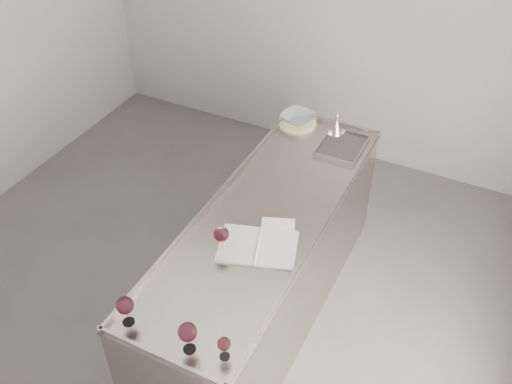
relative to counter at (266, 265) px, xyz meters
The scene contains 11 objects.
room_shell 1.10m from the counter, 148.97° to the right, with size 4.54×5.04×2.84m.
counter is the anchor object (origin of this frame).
wine_glass_left 1.27m from the counter, 104.28° to the right, with size 0.09×0.09×0.18m.
wine_glass_middle 0.73m from the counter, 103.28° to the right, with size 0.09×0.09×0.18m.
wine_glass_right 1.24m from the counter, 84.87° to the right, with size 0.10×0.10×0.19m.
wine_glass_small 1.22m from the counter, 75.19° to the right, with size 0.07×0.07×0.14m.
notebook 0.56m from the counter, 74.08° to the right, with size 0.54×0.45×0.02m.
loose_paper_top 0.51m from the counter, 44.37° to the right, with size 0.21×0.30×0.00m, color silver.
trivet 1.20m from the counter, 103.02° to the left, with size 0.29×0.29×0.02m, color beige.
ceramic_bowl 1.22m from the counter, 103.02° to the left, with size 0.25×0.25×0.06m, color #8A99A1.
wine_funnel 1.20m from the counter, 86.66° to the left, with size 0.13×0.13×0.18m.
Camera 1 is at (1.65, -2.15, 3.35)m, focal length 40.00 mm.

